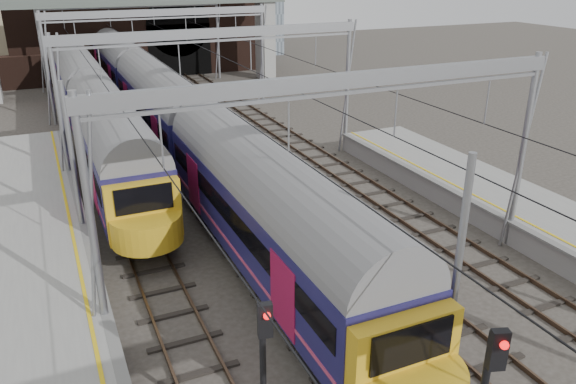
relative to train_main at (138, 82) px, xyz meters
name	(u,v)px	position (x,y,z in m)	size (l,w,h in m)	color
tracks	(267,213)	(2.00, -21.07, -2.61)	(14.40, 80.00, 0.22)	#4C3828
overhead_line	(219,54)	(2.00, -14.59, 3.94)	(16.80, 80.00, 8.00)	gray
retaining_wall	(142,34)	(3.40, 15.86, 1.70)	(28.00, 2.75, 9.00)	black
overbridge	(135,8)	(2.00, 9.93, 4.64)	(28.00, 3.00, 9.25)	gray
train_main	(138,82)	(0.00, 0.00, 0.00)	(3.04, 70.11, 5.14)	black
train_second	(93,107)	(-4.00, -6.63, -0.06)	(2.94, 34.04, 5.02)	black
signal_near_left	(264,363)	(-3.37, -34.25, 0.24)	(0.35, 0.45, 4.50)	black
equip_cover_b	(380,315)	(2.34, -30.38, -2.58)	(0.92, 0.65, 0.11)	#183AB9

